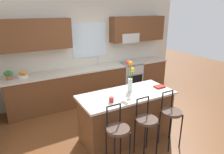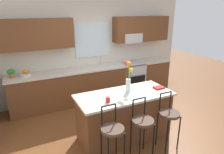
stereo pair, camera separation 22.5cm
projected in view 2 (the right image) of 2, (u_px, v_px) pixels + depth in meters
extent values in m
plane|color=brown|center=(128.00, 128.00, 4.36)|extent=(14.00, 14.00, 0.00)
cube|color=beige|center=(92.00, 49.00, 5.68)|extent=(5.60, 0.12, 2.70)
cube|color=brown|center=(36.00, 34.00, 4.72)|extent=(1.71, 0.34, 0.70)
cube|color=brown|center=(141.00, 29.00, 5.92)|extent=(1.71, 0.34, 0.70)
cube|color=silver|center=(93.00, 40.00, 5.54)|extent=(0.99, 0.03, 0.90)
cube|color=#B7BABC|center=(131.00, 38.00, 5.82)|extent=(0.56, 0.36, 0.26)
cube|color=brown|center=(98.00, 84.00, 5.66)|extent=(4.50, 0.60, 0.88)
cube|color=beige|center=(97.00, 68.00, 5.52)|extent=(4.56, 0.64, 0.04)
cube|color=#B7BABC|center=(103.00, 69.00, 5.60)|extent=(0.54, 0.38, 0.11)
cylinder|color=#B7BABC|center=(100.00, 61.00, 5.68)|extent=(0.02, 0.02, 0.22)
cylinder|color=#B7BABC|center=(101.00, 58.00, 5.59)|extent=(0.02, 0.12, 0.02)
cube|color=#B7BABC|center=(132.00, 77.00, 6.09)|extent=(0.60, 0.60, 0.92)
cube|color=black|center=(137.00, 82.00, 5.86)|extent=(0.52, 0.02, 0.40)
cylinder|color=#B7BABC|center=(138.00, 74.00, 5.75)|extent=(0.50, 0.02, 0.02)
cube|color=brown|center=(124.00, 117.00, 3.93)|extent=(1.71, 0.72, 0.88)
cube|color=beige|center=(125.00, 95.00, 3.78)|extent=(1.79, 0.80, 0.04)
cylinder|color=black|center=(124.00, 152.00, 3.15)|extent=(0.02, 0.02, 0.66)
cylinder|color=black|center=(101.00, 146.00, 3.27)|extent=(0.02, 0.02, 0.66)
cylinder|color=black|center=(116.00, 142.00, 3.38)|extent=(0.02, 0.02, 0.66)
cylinder|color=#4C382D|center=(113.00, 129.00, 3.10)|extent=(0.36, 0.36, 0.05)
cylinder|color=black|center=(102.00, 116.00, 3.10)|extent=(0.02, 0.02, 0.32)
cylinder|color=black|center=(116.00, 113.00, 3.20)|extent=(0.02, 0.02, 0.32)
cylinder|color=black|center=(109.00, 105.00, 3.10)|extent=(0.23, 0.02, 0.02)
cylinder|color=black|center=(140.00, 147.00, 3.27)|extent=(0.02, 0.02, 0.66)
cylinder|color=black|center=(153.00, 142.00, 3.38)|extent=(0.02, 0.02, 0.66)
cylinder|color=black|center=(131.00, 137.00, 3.50)|extent=(0.02, 0.02, 0.66)
cylinder|color=black|center=(144.00, 133.00, 3.61)|extent=(0.02, 0.02, 0.66)
cylinder|color=#4C382D|center=(143.00, 121.00, 3.32)|extent=(0.36, 0.36, 0.05)
cylinder|color=black|center=(133.00, 109.00, 3.33)|extent=(0.02, 0.02, 0.32)
cylinder|color=black|center=(145.00, 106.00, 3.43)|extent=(0.02, 0.02, 0.32)
cylinder|color=black|center=(139.00, 99.00, 3.33)|extent=(0.23, 0.02, 0.02)
cylinder|color=black|center=(167.00, 137.00, 3.50)|extent=(0.02, 0.02, 0.66)
cylinder|color=black|center=(179.00, 133.00, 3.61)|extent=(0.02, 0.02, 0.66)
cylinder|color=black|center=(157.00, 129.00, 3.73)|extent=(0.02, 0.02, 0.66)
cylinder|color=black|center=(168.00, 126.00, 3.84)|extent=(0.02, 0.02, 0.66)
cylinder|color=#4C382D|center=(169.00, 114.00, 3.55)|extent=(0.36, 0.36, 0.05)
cylinder|color=black|center=(160.00, 102.00, 3.56)|extent=(0.02, 0.02, 0.32)
cylinder|color=black|center=(170.00, 100.00, 3.66)|extent=(0.02, 0.02, 0.32)
cylinder|color=black|center=(166.00, 93.00, 3.56)|extent=(0.23, 0.02, 0.02)
cylinder|color=silver|center=(128.00, 86.00, 3.83)|extent=(0.09, 0.09, 0.26)
cylinder|color=#3D722D|center=(130.00, 79.00, 3.80)|extent=(0.01, 0.01, 0.35)
sphere|color=yellow|center=(131.00, 70.00, 3.74)|extent=(0.08, 0.08, 0.08)
cylinder|color=#3D722D|center=(126.00, 76.00, 3.79)|extent=(0.01, 0.01, 0.48)
sphere|color=red|center=(127.00, 63.00, 3.71)|extent=(0.09, 0.09, 0.09)
cylinder|color=#3D722D|center=(129.00, 77.00, 3.73)|extent=(0.01, 0.01, 0.48)
sphere|color=orange|center=(129.00, 64.00, 3.66)|extent=(0.09, 0.09, 0.09)
cylinder|color=#A52D28|center=(108.00, 100.00, 3.44)|extent=(0.08, 0.08, 0.09)
cube|color=maroon|center=(159.00, 88.00, 4.04)|extent=(0.20, 0.15, 0.03)
cylinder|color=silver|center=(25.00, 75.00, 4.75)|extent=(0.24, 0.24, 0.06)
sphere|color=orange|center=(28.00, 72.00, 4.76)|extent=(0.08, 0.08, 0.08)
sphere|color=orange|center=(24.00, 72.00, 4.76)|extent=(0.08, 0.08, 0.08)
sphere|color=orange|center=(25.00, 71.00, 4.72)|extent=(0.07, 0.07, 0.07)
cylinder|color=#9E5B3D|center=(12.00, 76.00, 4.63)|extent=(0.11, 0.11, 0.11)
sphere|color=#2D7A33|center=(11.00, 71.00, 4.59)|extent=(0.09, 0.09, 0.09)
sphere|color=#2D7A33|center=(9.00, 72.00, 4.59)|extent=(0.11, 0.11, 0.11)
sphere|color=#2D7A33|center=(13.00, 71.00, 4.61)|extent=(0.10, 0.10, 0.10)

